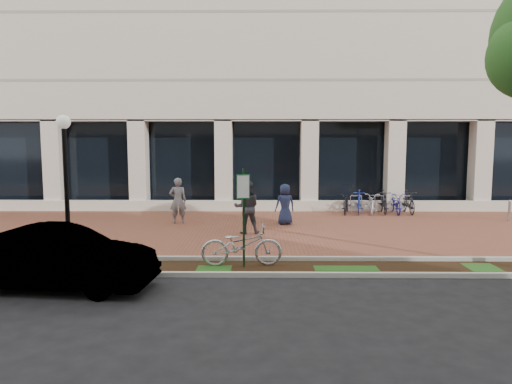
{
  "coord_description": "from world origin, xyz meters",
  "views": [
    {
      "loc": [
        -0.28,
        -16.51,
        3.17
      ],
      "look_at": [
        -0.43,
        -0.8,
        1.47
      ],
      "focal_mm": 32.0,
      "sensor_mm": 36.0,
      "label": 1
    }
  ],
  "objects_px": {
    "bollard": "(509,210)",
    "pedestrian_right": "(285,204)",
    "pedestrian_mid": "(247,207)",
    "parking_sign": "(244,205)",
    "lamppost": "(66,180)",
    "locked_bicycle": "(242,245)",
    "pedestrian_left": "(178,201)",
    "sedan_near_curb": "(58,258)",
    "bike_rack_cluster": "(377,203)"
  },
  "relations": [
    {
      "from": "sedan_near_curb",
      "to": "locked_bicycle",
      "type": "bearing_deg",
      "value": -58.8
    },
    {
      "from": "pedestrian_left",
      "to": "bike_rack_cluster",
      "type": "bearing_deg",
      "value": -172.93
    },
    {
      "from": "locked_bicycle",
      "to": "pedestrian_right",
      "type": "height_order",
      "value": "pedestrian_right"
    },
    {
      "from": "pedestrian_right",
      "to": "locked_bicycle",
      "type": "bearing_deg",
      "value": 59.23
    },
    {
      "from": "pedestrian_right",
      "to": "sedan_near_curb",
      "type": "bearing_deg",
      "value": 38.74
    },
    {
      "from": "pedestrian_left",
      "to": "pedestrian_mid",
      "type": "distance_m",
      "value": 3.38
    },
    {
      "from": "pedestrian_mid",
      "to": "bike_rack_cluster",
      "type": "xyz_separation_m",
      "value": [
        5.7,
        4.57,
        -0.43
      ]
    },
    {
      "from": "pedestrian_mid",
      "to": "pedestrian_right",
      "type": "distance_m",
      "value": 2.29
    },
    {
      "from": "parking_sign",
      "to": "bike_rack_cluster",
      "type": "bearing_deg",
      "value": 44.4
    },
    {
      "from": "lamppost",
      "to": "pedestrian_mid",
      "type": "xyz_separation_m",
      "value": [
        4.59,
        3.99,
        -1.27
      ]
    },
    {
      "from": "pedestrian_mid",
      "to": "sedan_near_curb",
      "type": "relative_size",
      "value": 0.45
    },
    {
      "from": "bollard",
      "to": "bike_rack_cluster",
      "type": "height_order",
      "value": "bike_rack_cluster"
    },
    {
      "from": "bollard",
      "to": "pedestrian_right",
      "type": "bearing_deg",
      "value": -175.15
    },
    {
      "from": "lamppost",
      "to": "pedestrian_left",
      "type": "bearing_deg",
      "value": 72.94
    },
    {
      "from": "parking_sign",
      "to": "locked_bicycle",
      "type": "bearing_deg",
      "value": 102.02
    },
    {
      "from": "parking_sign",
      "to": "locked_bicycle",
      "type": "xyz_separation_m",
      "value": [
        -0.06,
        0.13,
        -1.05
      ]
    },
    {
      "from": "locked_bicycle",
      "to": "pedestrian_mid",
      "type": "xyz_separation_m",
      "value": [
        0.01,
        4.23,
        0.38
      ]
    },
    {
      "from": "parking_sign",
      "to": "pedestrian_right",
      "type": "height_order",
      "value": "parking_sign"
    },
    {
      "from": "bike_rack_cluster",
      "to": "parking_sign",
      "type": "bearing_deg",
      "value": -113.25
    },
    {
      "from": "lamppost",
      "to": "bike_rack_cluster",
      "type": "height_order",
      "value": "lamppost"
    },
    {
      "from": "bollard",
      "to": "pedestrian_left",
      "type": "bearing_deg",
      "value": -177.37
    },
    {
      "from": "locked_bicycle",
      "to": "pedestrian_right",
      "type": "bearing_deg",
      "value": -16.92
    },
    {
      "from": "lamppost",
      "to": "parking_sign",
      "type": "bearing_deg",
      "value": -4.59
    },
    {
      "from": "bollard",
      "to": "sedan_near_curb",
      "type": "relative_size",
      "value": 0.21
    },
    {
      "from": "lamppost",
      "to": "bike_rack_cluster",
      "type": "relative_size",
      "value": 1.1
    },
    {
      "from": "bike_rack_cluster",
      "to": "sedan_near_curb",
      "type": "xyz_separation_m",
      "value": [
        -9.61,
        -10.71,
        0.18
      ]
    },
    {
      "from": "lamppost",
      "to": "bike_rack_cluster",
      "type": "xyz_separation_m",
      "value": [
        10.29,
        8.56,
        -1.7
      ]
    },
    {
      "from": "pedestrian_right",
      "to": "bike_rack_cluster",
      "type": "xyz_separation_m",
      "value": [
        4.28,
        2.79,
        -0.29
      ]
    },
    {
      "from": "pedestrian_mid",
      "to": "bike_rack_cluster",
      "type": "bearing_deg",
      "value": -145.17
    },
    {
      "from": "pedestrian_right",
      "to": "sedan_near_curb",
      "type": "height_order",
      "value": "pedestrian_right"
    },
    {
      "from": "parking_sign",
      "to": "lamppost",
      "type": "xyz_separation_m",
      "value": [
        -4.63,
        0.37,
        0.6
      ]
    },
    {
      "from": "lamppost",
      "to": "locked_bicycle",
      "type": "distance_m",
      "value": 4.87
    },
    {
      "from": "parking_sign",
      "to": "pedestrian_right",
      "type": "relative_size",
      "value": 1.59
    },
    {
      "from": "pedestrian_left",
      "to": "pedestrian_mid",
      "type": "bearing_deg",
      "value": 134.69
    },
    {
      "from": "pedestrian_left",
      "to": "bike_rack_cluster",
      "type": "distance_m",
      "value": 8.88
    },
    {
      "from": "pedestrian_mid",
      "to": "lamppost",
      "type": "bearing_deg",
      "value": 37.1
    },
    {
      "from": "pedestrian_left",
      "to": "locked_bicycle",
      "type": "bearing_deg",
      "value": 103.88
    },
    {
      "from": "lamppost",
      "to": "pedestrian_mid",
      "type": "distance_m",
      "value": 6.21
    },
    {
      "from": "locked_bicycle",
      "to": "sedan_near_curb",
      "type": "bearing_deg",
      "value": 112.63
    },
    {
      "from": "lamppost",
      "to": "locked_bicycle",
      "type": "relative_size",
      "value": 1.87
    },
    {
      "from": "pedestrian_mid",
      "to": "pedestrian_right",
      "type": "xyz_separation_m",
      "value": [
        1.43,
        1.79,
        -0.13
      ]
    },
    {
      "from": "pedestrian_left",
      "to": "pedestrian_mid",
      "type": "height_order",
      "value": "pedestrian_mid"
    },
    {
      "from": "lamppost",
      "to": "sedan_near_curb",
      "type": "xyz_separation_m",
      "value": [
        0.68,
        -2.15,
        -1.52
      ]
    },
    {
      "from": "lamppost",
      "to": "bike_rack_cluster",
      "type": "bearing_deg",
      "value": 39.75
    },
    {
      "from": "locked_bicycle",
      "to": "bollard",
      "type": "height_order",
      "value": "locked_bicycle"
    },
    {
      "from": "parking_sign",
      "to": "pedestrian_mid",
      "type": "xyz_separation_m",
      "value": [
        -0.05,
        4.36,
        -0.67
      ]
    },
    {
      "from": "lamppost",
      "to": "pedestrian_left",
      "type": "relative_size",
      "value": 2.14
    },
    {
      "from": "locked_bicycle",
      "to": "pedestrian_left",
      "type": "relative_size",
      "value": 1.15
    },
    {
      "from": "pedestrian_right",
      "to": "pedestrian_left",
      "type": "bearing_deg",
      "value": -19.54
    },
    {
      "from": "pedestrian_mid",
      "to": "pedestrian_left",
      "type": "bearing_deg",
      "value": -39.06
    }
  ]
}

